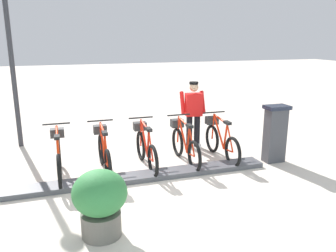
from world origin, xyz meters
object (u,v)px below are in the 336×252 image
bike_docked_4 (59,156)px  bike_docked_1 (184,144)px  bike_docked_2 (146,148)px  lamp_post (9,39)px  planter_bush (100,200)px  bike_docked_3 (104,152)px  bike_docked_0 (220,140)px  worker_near_rack (193,112)px  payment_kiosk (275,133)px

bike_docked_4 → bike_docked_1: bearing=-90.0°
bike_docked_1 → bike_docked_2: same height
lamp_post → bike_docked_4: bearing=-159.3°
planter_bush → lamp_post: bearing=16.5°
bike_docked_1 → bike_docked_4: bearing=90.0°
bike_docked_3 → planter_bush: bearing=171.0°
bike_docked_1 → bike_docked_3: bearing=90.0°
bike_docked_0 → bike_docked_4: (0.00, 3.55, 0.00)m
bike_docked_0 → bike_docked_2: bearing=90.0°
lamp_post → worker_near_rack: bearing=-109.2°
payment_kiosk → bike_docked_0: payment_kiosk is taller
bike_docked_0 → bike_docked_1: bearing=90.0°
bike_docked_0 → planter_bush: (-2.38, 3.04, 0.11)m
worker_near_rack → planter_bush: 4.34m
payment_kiosk → bike_docked_1: (0.57, 1.92, -0.24)m
bike_docked_1 → bike_docked_4: 2.66m
payment_kiosk → bike_docked_2: payment_kiosk is taller
bike_docked_3 → planter_bush: (-2.38, 0.38, 0.11)m
bike_docked_0 → worker_near_rack: 1.11m
worker_near_rack → planter_bush: (-3.34, 2.75, -0.37)m
payment_kiosk → lamp_post: size_ratio=0.31×
bike_docked_4 → planter_bush: size_ratio=1.77×
worker_near_rack → lamp_post: size_ratio=0.40×
bike_docked_2 → planter_bush: (-2.38, 1.26, 0.11)m
bike_docked_4 → worker_near_rack: worker_near_rack is taller
lamp_post → bike_docked_2: bearing=-132.0°
bike_docked_3 → lamp_post: 3.76m
bike_docked_3 → bike_docked_4: bearing=90.0°
payment_kiosk → worker_near_rack: bearing=40.8°
bike_docked_0 → bike_docked_3: bearing=90.0°
bike_docked_2 → planter_bush: 2.69m
bike_docked_0 → payment_kiosk: bearing=-118.8°
bike_docked_3 → worker_near_rack: worker_near_rack is taller
bike_docked_3 → lamp_post: lamp_post is taller
worker_near_rack → bike_docked_3: bearing=112.1°
worker_near_rack → lamp_post: lamp_post is taller
bike_docked_2 → worker_near_rack: worker_near_rack is taller
bike_docked_1 → lamp_post: 4.86m
bike_docked_1 → lamp_post: size_ratio=0.42×
bike_docked_3 → bike_docked_0: bearing=-90.0°
payment_kiosk → lamp_post: (2.99, 5.50, 2.01)m
payment_kiosk → lamp_post: lamp_post is taller
bike_docked_4 → worker_near_rack: size_ratio=1.04×
bike_docked_1 → bike_docked_3: 1.77m
bike_docked_4 → lamp_post: (2.42, 0.91, 2.24)m
bike_docked_2 → planter_bush: bike_docked_2 is taller
bike_docked_0 → planter_bush: bearing=128.1°
bike_docked_2 → payment_kiosk: bearing=-101.5°
payment_kiosk → bike_docked_0: 1.21m
bike_docked_0 → lamp_post: bearing=61.5°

